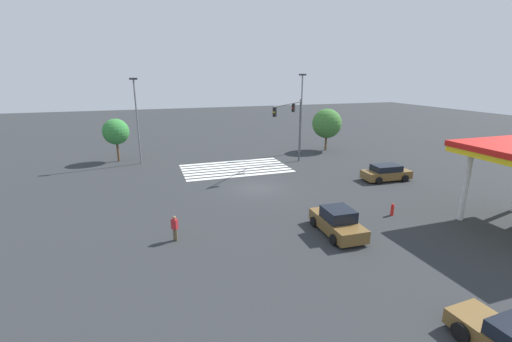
{
  "coord_description": "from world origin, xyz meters",
  "views": [
    {
      "loc": [
        8.78,
        26.52,
        9.43
      ],
      "look_at": [
        0.0,
        0.0,
        1.53
      ],
      "focal_mm": 24.0,
      "sensor_mm": 36.0,
      "label": 1
    }
  ],
  "objects_px": {
    "traffic_signal_mast": "(293,119)",
    "tree_corner_b": "(116,132)",
    "fire_hydrant": "(392,209)",
    "car_2": "(337,222)",
    "street_light_pole_b": "(301,108)",
    "car_3": "(386,173)",
    "street_light_pole_a": "(137,114)",
    "pedestrian": "(175,227)",
    "tree_corner_a": "(327,123)"
  },
  "relations": [
    {
      "from": "pedestrian",
      "to": "street_light_pole_a",
      "type": "distance_m",
      "value": 20.19
    },
    {
      "from": "tree_corner_a",
      "to": "tree_corner_b",
      "type": "height_order",
      "value": "tree_corner_a"
    },
    {
      "from": "traffic_signal_mast",
      "to": "street_light_pole_a",
      "type": "bearing_deg",
      "value": -65.87
    },
    {
      "from": "car_3",
      "to": "fire_hydrant",
      "type": "height_order",
      "value": "car_3"
    },
    {
      "from": "street_light_pole_b",
      "to": "fire_hydrant",
      "type": "xyz_separation_m",
      "value": [
        2.44,
        19.98,
        -5.15
      ]
    },
    {
      "from": "pedestrian",
      "to": "street_light_pole_a",
      "type": "relative_size",
      "value": 0.17
    },
    {
      "from": "car_2",
      "to": "tree_corner_a",
      "type": "xyz_separation_m",
      "value": [
        -11.36,
        -21.58,
        2.73
      ]
    },
    {
      "from": "car_3",
      "to": "tree_corner_b",
      "type": "relative_size",
      "value": 0.94
    },
    {
      "from": "traffic_signal_mast",
      "to": "tree_corner_a",
      "type": "xyz_separation_m",
      "value": [
        -7.31,
        -5.72,
        -1.51
      ]
    },
    {
      "from": "car_3",
      "to": "pedestrian",
      "type": "bearing_deg",
      "value": -159.59
    },
    {
      "from": "car_2",
      "to": "fire_hydrant",
      "type": "relative_size",
      "value": 4.98
    },
    {
      "from": "pedestrian",
      "to": "car_3",
      "type": "bearing_deg",
      "value": -28.22
    },
    {
      "from": "car_3",
      "to": "tree_corner_b",
      "type": "bearing_deg",
      "value": 150.19
    },
    {
      "from": "car_3",
      "to": "tree_corner_a",
      "type": "bearing_deg",
      "value": 87.9
    },
    {
      "from": "traffic_signal_mast",
      "to": "street_light_pole_a",
      "type": "relative_size",
      "value": 0.75
    },
    {
      "from": "car_3",
      "to": "tree_corner_a",
      "type": "distance_m",
      "value": 13.67
    },
    {
      "from": "traffic_signal_mast",
      "to": "tree_corner_b",
      "type": "bearing_deg",
      "value": -68.85
    },
    {
      "from": "traffic_signal_mast",
      "to": "car_3",
      "type": "relative_size",
      "value": 1.53
    },
    {
      "from": "traffic_signal_mast",
      "to": "street_light_pole_b",
      "type": "bearing_deg",
      "value": -168.14
    },
    {
      "from": "car_2",
      "to": "tree_corner_a",
      "type": "height_order",
      "value": "tree_corner_a"
    },
    {
      "from": "car_2",
      "to": "pedestrian",
      "type": "xyz_separation_m",
      "value": [
        9.54,
        -2.14,
        0.13
      ]
    },
    {
      "from": "traffic_signal_mast",
      "to": "tree_corner_b",
      "type": "xyz_separation_m",
      "value": [
        17.78,
        -7.86,
        -1.61
      ]
    },
    {
      "from": "traffic_signal_mast",
      "to": "tree_corner_a",
      "type": "height_order",
      "value": "traffic_signal_mast"
    },
    {
      "from": "street_light_pole_a",
      "to": "traffic_signal_mast",
      "type": "bearing_deg",
      "value": 159.13
    },
    {
      "from": "street_light_pole_a",
      "to": "street_light_pole_b",
      "type": "bearing_deg",
      "value": 178.45
    },
    {
      "from": "tree_corner_b",
      "to": "street_light_pole_b",
      "type": "bearing_deg",
      "value": 173.3
    },
    {
      "from": "traffic_signal_mast",
      "to": "street_light_pole_b",
      "type": "distance_m",
      "value": 6.43
    },
    {
      "from": "car_3",
      "to": "street_light_pole_b",
      "type": "relative_size",
      "value": 0.47
    },
    {
      "from": "fire_hydrant",
      "to": "traffic_signal_mast",
      "type": "bearing_deg",
      "value": -85.85
    },
    {
      "from": "traffic_signal_mast",
      "to": "tree_corner_b",
      "type": "height_order",
      "value": "traffic_signal_mast"
    },
    {
      "from": "street_light_pole_a",
      "to": "street_light_pole_b",
      "type": "relative_size",
      "value": 0.96
    },
    {
      "from": "street_light_pole_a",
      "to": "car_3",
      "type": "bearing_deg",
      "value": 147.87
    },
    {
      "from": "fire_hydrant",
      "to": "car_2",
      "type": "bearing_deg",
      "value": 13.65
    },
    {
      "from": "fire_hydrant",
      "to": "tree_corner_a",
      "type": "bearing_deg",
      "value": -107.07
    },
    {
      "from": "street_light_pole_b",
      "to": "fire_hydrant",
      "type": "distance_m",
      "value": 20.78
    },
    {
      "from": "traffic_signal_mast",
      "to": "street_light_pole_b",
      "type": "height_order",
      "value": "street_light_pole_b"
    },
    {
      "from": "traffic_signal_mast",
      "to": "fire_hydrant",
      "type": "xyz_separation_m",
      "value": [
        -1.06,
        14.62,
        -4.53
      ]
    },
    {
      "from": "tree_corner_b",
      "to": "fire_hydrant",
      "type": "bearing_deg",
      "value": 129.96
    },
    {
      "from": "car_3",
      "to": "pedestrian",
      "type": "xyz_separation_m",
      "value": [
        19.68,
        6.11,
        0.16
      ]
    },
    {
      "from": "pedestrian",
      "to": "fire_hydrant",
      "type": "xyz_separation_m",
      "value": [
        -14.66,
        0.9,
        -0.43
      ]
    },
    {
      "from": "pedestrian",
      "to": "tree_corner_a",
      "type": "relative_size",
      "value": 0.29
    },
    {
      "from": "car_3",
      "to": "fire_hydrant",
      "type": "bearing_deg",
      "value": -122.44
    },
    {
      "from": "tree_corner_b",
      "to": "car_3",
      "type": "bearing_deg",
      "value": 147.03
    },
    {
      "from": "car_2",
      "to": "street_light_pole_b",
      "type": "bearing_deg",
      "value": -17.58
    },
    {
      "from": "pedestrian",
      "to": "street_light_pole_a",
      "type": "height_order",
      "value": "street_light_pole_a"
    },
    {
      "from": "street_light_pole_a",
      "to": "fire_hydrant",
      "type": "relative_size",
      "value": 10.59
    },
    {
      "from": "traffic_signal_mast",
      "to": "car_2",
      "type": "height_order",
      "value": "traffic_signal_mast"
    },
    {
      "from": "car_3",
      "to": "street_light_pole_b",
      "type": "bearing_deg",
      "value": 104.41
    },
    {
      "from": "tree_corner_a",
      "to": "car_2",
      "type": "bearing_deg",
      "value": 62.24
    },
    {
      "from": "car_3",
      "to": "pedestrian",
      "type": "height_order",
      "value": "pedestrian"
    }
  ]
}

